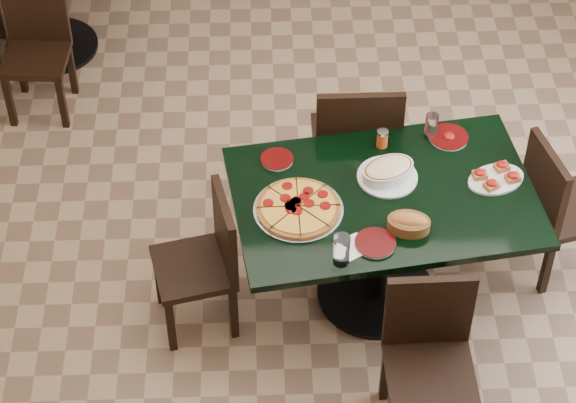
{
  "coord_description": "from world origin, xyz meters",
  "views": [
    {
      "loc": [
        -0.23,
        -3.8,
        4.61
      ],
      "look_at": [
        -0.1,
        0.0,
        0.73
      ],
      "focal_mm": 70.0,
      "sensor_mm": 36.0,
      "label": 1
    }
  ],
  "objects_px": {
    "main_table": "(382,220)",
    "chair_far": "(356,142)",
    "lasagna_casserole": "(388,171)",
    "bread_basket": "(409,223)",
    "back_chair_near": "(36,43)",
    "bruschetta_platter": "(496,177)",
    "chair_left": "(207,257)",
    "chair_right": "(558,203)",
    "pepperoni_pizza": "(298,208)",
    "chair_near": "(429,351)"
  },
  "relations": [
    {
      "from": "back_chair_near",
      "to": "bruschetta_platter",
      "type": "relative_size",
      "value": 2.37
    },
    {
      "from": "chair_near",
      "to": "lasagna_casserole",
      "type": "distance_m",
      "value": 0.92
    },
    {
      "from": "chair_far",
      "to": "chair_near",
      "type": "relative_size",
      "value": 1.12
    },
    {
      "from": "bread_basket",
      "to": "bruschetta_platter",
      "type": "relative_size",
      "value": 0.65
    },
    {
      "from": "chair_right",
      "to": "back_chair_near",
      "type": "bearing_deg",
      "value": 48.17
    },
    {
      "from": "chair_far",
      "to": "chair_right",
      "type": "xyz_separation_m",
      "value": [
        1.01,
        -0.43,
        -0.07
      ]
    },
    {
      "from": "bread_basket",
      "to": "chair_near",
      "type": "bearing_deg",
      "value": -72.45
    },
    {
      "from": "chair_far",
      "to": "back_chair_near",
      "type": "relative_size",
      "value": 1.18
    },
    {
      "from": "main_table",
      "to": "chair_near",
      "type": "bearing_deg",
      "value": -86.84
    },
    {
      "from": "chair_far",
      "to": "chair_near",
      "type": "xyz_separation_m",
      "value": [
        0.23,
        -1.35,
        -0.06
      ]
    },
    {
      "from": "chair_near",
      "to": "bruschetta_platter",
      "type": "distance_m",
      "value": 0.96
    },
    {
      "from": "chair_near",
      "to": "lasagna_casserole",
      "type": "bearing_deg",
      "value": 97.21
    },
    {
      "from": "lasagna_casserole",
      "to": "chair_left",
      "type": "bearing_deg",
      "value": 169.0
    },
    {
      "from": "chair_near",
      "to": "lasagna_casserole",
      "type": "relative_size",
      "value": 2.71
    },
    {
      "from": "chair_far",
      "to": "pepperoni_pizza",
      "type": "bearing_deg",
      "value": 63.84
    },
    {
      "from": "main_table",
      "to": "bread_basket",
      "type": "distance_m",
      "value": 0.33
    },
    {
      "from": "back_chair_near",
      "to": "pepperoni_pizza",
      "type": "distance_m",
      "value": 2.33
    },
    {
      "from": "pepperoni_pizza",
      "to": "chair_right",
      "type": "bearing_deg",
      "value": 11.54
    },
    {
      "from": "chair_far",
      "to": "main_table",
      "type": "bearing_deg",
      "value": 97.35
    },
    {
      "from": "pepperoni_pizza",
      "to": "lasagna_casserole",
      "type": "distance_m",
      "value": 0.49
    },
    {
      "from": "chair_far",
      "to": "lasagna_casserole",
      "type": "relative_size",
      "value": 3.03
    },
    {
      "from": "lasagna_casserole",
      "to": "main_table",
      "type": "bearing_deg",
      "value": -127.66
    },
    {
      "from": "chair_near",
      "to": "chair_left",
      "type": "height_order",
      "value": "chair_near"
    },
    {
      "from": "chair_left",
      "to": "lasagna_casserole",
      "type": "bearing_deg",
      "value": 91.07
    },
    {
      "from": "bread_basket",
      "to": "lasagna_casserole",
      "type": "bearing_deg",
      "value": 111.7
    },
    {
      "from": "chair_left",
      "to": "pepperoni_pizza",
      "type": "height_order",
      "value": "chair_left"
    },
    {
      "from": "chair_right",
      "to": "lasagna_casserole",
      "type": "bearing_deg",
      "value": 79.45
    },
    {
      "from": "pepperoni_pizza",
      "to": "chair_left",
      "type": "bearing_deg",
      "value": -178.02
    },
    {
      "from": "back_chair_near",
      "to": "bread_basket",
      "type": "xyz_separation_m",
      "value": [
        2.02,
        -1.88,
        0.34
      ]
    },
    {
      "from": "chair_far",
      "to": "bruschetta_platter",
      "type": "bearing_deg",
      "value": 140.12
    },
    {
      "from": "chair_far",
      "to": "chair_right",
      "type": "height_order",
      "value": "chair_far"
    },
    {
      "from": "chair_right",
      "to": "lasagna_casserole",
      "type": "relative_size",
      "value": 2.68
    },
    {
      "from": "main_table",
      "to": "pepperoni_pizza",
      "type": "xyz_separation_m",
      "value": [
        -0.42,
        -0.1,
        0.2
      ]
    },
    {
      "from": "back_chair_near",
      "to": "pepperoni_pizza",
      "type": "bearing_deg",
      "value": -44.93
    },
    {
      "from": "chair_far",
      "to": "chair_left",
      "type": "relative_size",
      "value": 1.18
    },
    {
      "from": "back_chair_near",
      "to": "bruschetta_platter",
      "type": "height_order",
      "value": "back_chair_near"
    },
    {
      "from": "chair_left",
      "to": "back_chair_near",
      "type": "xyz_separation_m",
      "value": [
        -1.06,
        1.76,
        0.0
      ]
    },
    {
      "from": "lasagna_casserole",
      "to": "chair_right",
      "type": "bearing_deg",
      "value": -21.13
    },
    {
      "from": "pepperoni_pizza",
      "to": "chair_near",
      "type": "bearing_deg",
      "value": -48.53
    },
    {
      "from": "chair_right",
      "to": "bread_basket",
      "type": "bearing_deg",
      "value": 101.47
    },
    {
      "from": "main_table",
      "to": "chair_left",
      "type": "height_order",
      "value": "chair_left"
    },
    {
      "from": "chair_left",
      "to": "bruschetta_platter",
      "type": "height_order",
      "value": "chair_left"
    },
    {
      "from": "lasagna_casserole",
      "to": "bread_basket",
      "type": "xyz_separation_m",
      "value": [
        0.07,
        -0.35,
        -0.01
      ]
    },
    {
      "from": "chair_near",
      "to": "back_chair_near",
      "type": "relative_size",
      "value": 1.05
    },
    {
      "from": "bread_basket",
      "to": "back_chair_near",
      "type": "bearing_deg",
      "value": 147.97
    },
    {
      "from": "chair_far",
      "to": "bruschetta_platter",
      "type": "distance_m",
      "value": 0.86
    },
    {
      "from": "main_table",
      "to": "chair_right",
      "type": "height_order",
      "value": "chair_right"
    },
    {
      "from": "lasagna_casserole",
      "to": "bread_basket",
      "type": "height_order",
      "value": "same"
    },
    {
      "from": "main_table",
      "to": "chair_far",
      "type": "relative_size",
      "value": 1.64
    },
    {
      "from": "chair_left",
      "to": "bruschetta_platter",
      "type": "bearing_deg",
      "value": 84.48
    }
  ]
}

